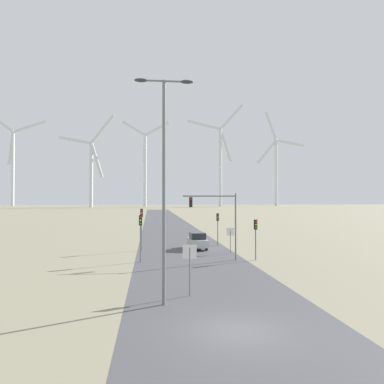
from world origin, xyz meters
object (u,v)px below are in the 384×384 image
object	(u,v)px
wind_turbine_center	(145,163)
wind_turbine_right	(220,159)
stop_sign_far	(230,235)
wind_turbine_left	(91,166)
wind_turbine_far_right	(276,165)
wind_turbine_far_left	(13,160)
traffic_light_post_near_left	(141,228)
traffic_light_post_near_right	(256,230)
traffic_light_post_mid_right	(218,222)
traffic_light_mast_overhead	(217,212)
stop_sign_near	(190,260)
car_approaching	(197,241)
traffic_light_post_mid_left	(142,220)
streetlamp	(164,167)

from	to	relation	value
wind_turbine_center	wind_turbine_right	distance (m)	52.46
stop_sign_far	wind_turbine_left	world-z (taller)	wind_turbine_left
wind_turbine_far_right	wind_turbine_far_left	bearing A→B (deg)	175.14
traffic_light_post_near_left	traffic_light_post_near_right	bearing A→B (deg)	-0.36
traffic_light_post_near_left	traffic_light_post_mid_right	world-z (taller)	traffic_light_post_near_left
traffic_light_post_mid_right	traffic_light_mast_overhead	distance (m)	11.11
stop_sign_far	traffic_light_post_mid_right	bearing A→B (deg)	91.04
traffic_light_post_near_left	traffic_light_post_near_right	world-z (taller)	traffic_light_post_near_left
stop_sign_near	wind_turbine_left	size ratio (longest dim) A/B	0.05
stop_sign_near	wind_turbine_right	xyz separation A→B (m)	(46.71, 235.51, 31.26)
stop_sign_far	wind_turbine_center	bearing A→B (deg)	93.02
traffic_light_mast_overhead	wind_turbine_far_left	bearing A→B (deg)	112.84
wind_turbine_right	traffic_light_post_near_left	bearing A→B (deg)	-102.55
car_approaching	wind_turbine_left	size ratio (longest dim) A/B	0.07
stop_sign_near	traffic_light_mast_overhead	world-z (taller)	traffic_light_mast_overhead
traffic_light_post_near_right	wind_turbine_center	bearing A→B (deg)	93.31
traffic_light_post_mid_left	wind_turbine_far_right	bearing A→B (deg)	67.48
wind_turbine_left	wind_turbine_far_right	distance (m)	129.57
stop_sign_near	traffic_light_post_near_right	xyz separation A→B (m)	(7.27, 11.68, 0.64)
traffic_light_post_near_right	traffic_light_post_mid_left	xyz separation A→B (m)	(-10.44, 7.34, 0.58)
traffic_light_mast_overhead	wind_turbine_far_right	bearing A→B (deg)	69.63
traffic_light_post_near_left	traffic_light_post_mid_left	size ratio (longest dim) A/B	0.92
stop_sign_near	traffic_light_post_near_left	world-z (taller)	traffic_light_post_near_left
traffic_light_mast_overhead	traffic_light_post_near_right	bearing A→B (deg)	-3.60
car_approaching	wind_turbine_left	world-z (taller)	wind_turbine_left
traffic_light_post_near_right	traffic_light_post_mid_right	distance (m)	11.13
wind_turbine_center	streetlamp	bearing A→B (deg)	-89.02
wind_turbine_right	car_approaching	bearing A→B (deg)	-101.46
stop_sign_near	traffic_light_post_near_left	xyz separation A→B (m)	(-3.10, 11.74, 0.96)
traffic_light_post_near_right	wind_turbine_center	world-z (taller)	wind_turbine_center
traffic_light_mast_overhead	stop_sign_far	bearing A→B (deg)	63.25
traffic_light_mast_overhead	car_approaching	distance (m)	8.47
wind_turbine_far_right	streetlamp	bearing A→B (deg)	-110.43
traffic_light_mast_overhead	wind_turbine_right	world-z (taller)	wind_turbine_right
stop_sign_far	traffic_light_post_near_left	xyz separation A→B (m)	(-9.01, -4.40, 1.21)
traffic_light_post_mid_left	car_approaching	bearing A→B (deg)	5.35
traffic_light_post_mid_right	traffic_light_mast_overhead	world-z (taller)	traffic_light_mast_overhead
stop_sign_near	traffic_light_post_mid_right	bearing A→B (deg)	75.68
traffic_light_post_near_right	wind_turbine_far_left	distance (m)	268.38
wind_turbine_center	wind_turbine_far_right	size ratio (longest dim) A/B	0.86
streetlamp	traffic_light_mast_overhead	world-z (taller)	streetlamp
stop_sign_far	traffic_light_post_near_right	bearing A→B (deg)	-73.11
wind_turbine_right	traffic_light_post_mid_left	bearing A→B (deg)	-102.97
stop_sign_near	traffic_light_mast_overhead	size ratio (longest dim) A/B	0.49
traffic_light_post_near_left	wind_turbine_far_right	size ratio (longest dim) A/B	0.06
stop_sign_near	traffic_light_post_mid_left	size ratio (longest dim) A/B	0.66
stop_sign_far	car_approaching	size ratio (longest dim) A/B	0.62
traffic_light_post_near_left	streetlamp	bearing A→B (deg)	-83.38
wind_turbine_left	stop_sign_near	bearing A→B (deg)	-79.87
traffic_light_mast_overhead	car_approaching	bearing A→B (deg)	96.22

